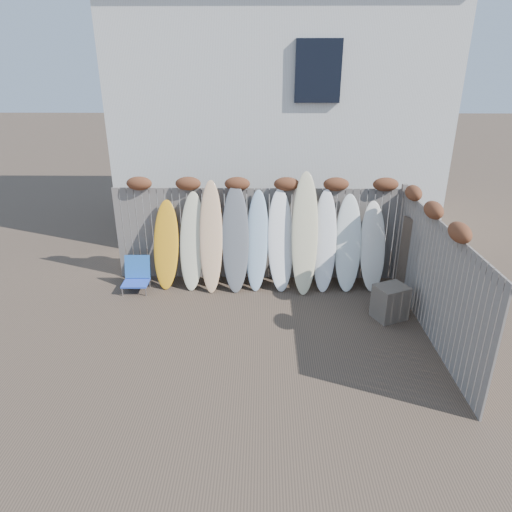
{
  "coord_description": "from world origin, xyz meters",
  "views": [
    {
      "loc": [
        0.14,
        -6.72,
        4.32
      ],
      "look_at": [
        0.0,
        1.2,
        1.0
      ],
      "focal_mm": 32.0,
      "sensor_mm": 36.0,
      "label": 1
    }
  ],
  "objects_px": {
    "beach_chair": "(137,275)",
    "surfboard_0": "(166,245)",
    "lattice_panel": "(416,263)",
    "wooden_crate": "(390,302)"
  },
  "relations": [
    {
      "from": "surfboard_0",
      "to": "beach_chair",
      "type": "bearing_deg",
      "value": -154.88
    },
    {
      "from": "lattice_panel",
      "to": "surfboard_0",
      "type": "xyz_separation_m",
      "value": [
        -4.95,
        0.64,
        0.1
      ]
    },
    {
      "from": "beach_chair",
      "to": "surfboard_0",
      "type": "distance_m",
      "value": 0.87
    },
    {
      "from": "beach_chair",
      "to": "wooden_crate",
      "type": "distance_m",
      "value": 5.07
    },
    {
      "from": "lattice_panel",
      "to": "surfboard_0",
      "type": "relative_size",
      "value": 0.86
    },
    {
      "from": "lattice_panel",
      "to": "beach_chair",
      "type": "bearing_deg",
      "value": 157.3
    },
    {
      "from": "wooden_crate",
      "to": "lattice_panel",
      "type": "distance_m",
      "value": 1.04
    },
    {
      "from": "beach_chair",
      "to": "surfboard_0",
      "type": "relative_size",
      "value": 0.37
    },
    {
      "from": "wooden_crate",
      "to": "lattice_panel",
      "type": "height_order",
      "value": "lattice_panel"
    },
    {
      "from": "beach_chair",
      "to": "lattice_panel",
      "type": "xyz_separation_m",
      "value": [
        5.56,
        -0.4,
        0.48
      ]
    }
  ]
}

